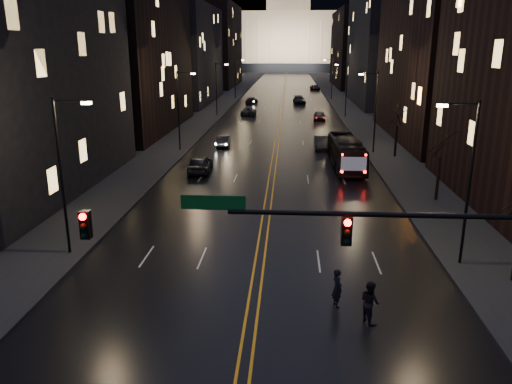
% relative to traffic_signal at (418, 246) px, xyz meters
% --- Properties ---
extents(ground, '(900.00, 900.00, 0.00)m').
position_rel_traffic_signal_xyz_m(ground, '(-5.91, 0.00, -5.10)').
color(ground, black).
rests_on(ground, ground).
extents(road, '(20.00, 320.00, 0.02)m').
position_rel_traffic_signal_xyz_m(road, '(-5.91, 130.00, -5.09)').
color(road, black).
rests_on(road, ground).
extents(sidewalk_left, '(8.00, 320.00, 0.16)m').
position_rel_traffic_signal_xyz_m(sidewalk_left, '(-19.91, 130.00, -5.02)').
color(sidewalk_left, black).
rests_on(sidewalk_left, ground).
extents(sidewalk_right, '(8.00, 320.00, 0.16)m').
position_rel_traffic_signal_xyz_m(sidewalk_right, '(8.09, 130.00, -5.02)').
color(sidewalk_right, black).
rests_on(sidewalk_right, ground).
extents(center_line, '(0.62, 320.00, 0.01)m').
position_rel_traffic_signal_xyz_m(center_line, '(-5.91, 130.00, -5.08)').
color(center_line, orange).
rests_on(center_line, road).
extents(building_left_mid, '(12.00, 30.00, 28.00)m').
position_rel_traffic_signal_xyz_m(building_left_mid, '(-26.91, 54.00, 8.90)').
color(building_left_mid, black).
rests_on(building_left_mid, ground).
extents(building_left_far, '(12.00, 34.00, 20.00)m').
position_rel_traffic_signal_xyz_m(building_left_far, '(-26.91, 92.00, 4.90)').
color(building_left_far, black).
rests_on(building_left_far, ground).
extents(building_left_dist, '(12.00, 40.00, 24.00)m').
position_rel_traffic_signal_xyz_m(building_left_dist, '(-26.91, 140.00, 6.90)').
color(building_left_dist, black).
rests_on(building_left_dist, ground).
extents(building_right_mid, '(12.00, 34.00, 26.00)m').
position_rel_traffic_signal_xyz_m(building_right_mid, '(15.09, 92.00, 7.90)').
color(building_right_mid, black).
rests_on(building_right_mid, ground).
extents(building_right_dist, '(12.00, 40.00, 22.00)m').
position_rel_traffic_signal_xyz_m(building_right_dist, '(15.09, 140.00, 5.90)').
color(building_right_dist, black).
rests_on(building_right_dist, ground).
extents(capitol, '(90.00, 50.00, 58.50)m').
position_rel_traffic_signal_xyz_m(capitol, '(-5.91, 250.00, 12.05)').
color(capitol, black).
rests_on(capitol, ground).
extents(traffic_signal, '(17.29, 0.45, 7.00)m').
position_rel_traffic_signal_xyz_m(traffic_signal, '(0.00, 0.00, 0.00)').
color(traffic_signal, black).
rests_on(traffic_signal, ground).
extents(streetlamp_right_near, '(2.13, 0.25, 9.00)m').
position_rel_traffic_signal_xyz_m(streetlamp_right_near, '(4.91, 10.00, -0.02)').
color(streetlamp_right_near, black).
rests_on(streetlamp_right_near, ground).
extents(streetlamp_left_near, '(2.13, 0.25, 9.00)m').
position_rel_traffic_signal_xyz_m(streetlamp_left_near, '(-16.72, 10.00, -0.02)').
color(streetlamp_left_near, black).
rests_on(streetlamp_left_near, ground).
extents(streetlamp_right_mid, '(2.13, 0.25, 9.00)m').
position_rel_traffic_signal_xyz_m(streetlamp_right_mid, '(4.91, 40.00, -0.02)').
color(streetlamp_right_mid, black).
rests_on(streetlamp_right_mid, ground).
extents(streetlamp_left_mid, '(2.13, 0.25, 9.00)m').
position_rel_traffic_signal_xyz_m(streetlamp_left_mid, '(-16.72, 40.00, -0.02)').
color(streetlamp_left_mid, black).
rests_on(streetlamp_left_mid, ground).
extents(streetlamp_right_far, '(2.13, 0.25, 9.00)m').
position_rel_traffic_signal_xyz_m(streetlamp_right_far, '(4.91, 70.00, -0.02)').
color(streetlamp_right_far, black).
rests_on(streetlamp_right_far, ground).
extents(streetlamp_left_far, '(2.13, 0.25, 9.00)m').
position_rel_traffic_signal_xyz_m(streetlamp_left_far, '(-16.72, 70.00, -0.02)').
color(streetlamp_left_far, black).
rests_on(streetlamp_left_far, ground).
extents(streetlamp_right_dist, '(2.13, 0.25, 9.00)m').
position_rel_traffic_signal_xyz_m(streetlamp_right_dist, '(4.91, 100.00, -0.02)').
color(streetlamp_right_dist, black).
rests_on(streetlamp_right_dist, ground).
extents(streetlamp_left_dist, '(2.13, 0.25, 9.00)m').
position_rel_traffic_signal_xyz_m(streetlamp_left_dist, '(-16.72, 100.00, -0.02)').
color(streetlamp_left_dist, black).
rests_on(streetlamp_left_dist, ground).
extents(tree_right_mid, '(2.40, 2.40, 6.65)m').
position_rel_traffic_signal_xyz_m(tree_right_mid, '(7.09, 22.00, -0.58)').
color(tree_right_mid, black).
rests_on(tree_right_mid, ground).
extents(tree_right_far, '(2.40, 2.40, 6.65)m').
position_rel_traffic_signal_xyz_m(tree_right_far, '(7.09, 38.00, -0.58)').
color(tree_right_far, black).
rests_on(tree_right_far, ground).
extents(bus, '(2.89, 10.87, 3.01)m').
position_rel_traffic_signal_xyz_m(bus, '(1.26, 32.75, -3.60)').
color(bus, black).
rests_on(bus, ground).
extents(oncoming_car_a, '(2.13, 5.05, 1.70)m').
position_rel_traffic_signal_xyz_m(oncoming_car_a, '(-12.81, 30.00, -4.25)').
color(oncoming_car_a, black).
rests_on(oncoming_car_a, ground).
extents(oncoming_car_b, '(1.76, 4.28, 1.38)m').
position_rel_traffic_signal_xyz_m(oncoming_car_b, '(-12.26, 42.86, -4.41)').
color(oncoming_car_b, black).
rests_on(oncoming_car_b, ground).
extents(oncoming_car_c, '(2.56, 5.23, 1.43)m').
position_rel_traffic_signal_xyz_m(oncoming_car_c, '(-11.51, 71.46, -4.39)').
color(oncoming_car_c, black).
rests_on(oncoming_car_c, ground).
extents(oncoming_car_d, '(2.54, 5.05, 1.41)m').
position_rel_traffic_signal_xyz_m(oncoming_car_d, '(-12.43, 90.40, -4.40)').
color(oncoming_car_d, black).
rests_on(oncoming_car_d, ground).
extents(receding_car_a, '(1.63, 4.65, 1.53)m').
position_rel_traffic_signal_xyz_m(receding_car_a, '(-0.56, 42.10, -4.34)').
color(receding_car_a, black).
rests_on(receding_car_a, ground).
extents(receding_car_b, '(2.11, 4.79, 1.61)m').
position_rel_traffic_signal_xyz_m(receding_car_b, '(0.49, 65.73, -4.30)').
color(receding_car_b, black).
rests_on(receding_car_b, ground).
extents(receding_car_c, '(2.85, 5.80, 1.62)m').
position_rel_traffic_signal_xyz_m(receding_car_c, '(-2.36, 90.59, -4.29)').
color(receding_car_c, black).
rests_on(receding_car_c, ground).
extents(receding_car_d, '(2.80, 5.45, 1.47)m').
position_rel_traffic_signal_xyz_m(receding_car_d, '(2.59, 125.93, -4.37)').
color(receding_car_d, black).
rests_on(receding_car_d, ground).
extents(pedestrian_a, '(0.65, 0.79, 1.86)m').
position_rel_traffic_signal_xyz_m(pedestrian_a, '(-2.07, 5.00, -4.17)').
color(pedestrian_a, black).
rests_on(pedestrian_a, ground).
extents(pedestrian_b, '(0.89, 1.07, 1.93)m').
position_rel_traffic_signal_xyz_m(pedestrian_b, '(-0.78, 3.72, -4.14)').
color(pedestrian_b, black).
rests_on(pedestrian_b, ground).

